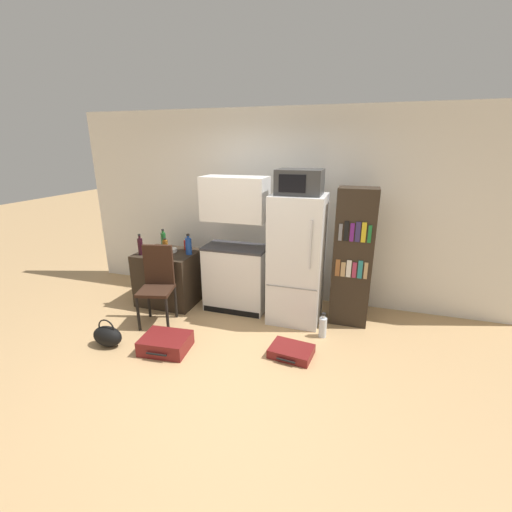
% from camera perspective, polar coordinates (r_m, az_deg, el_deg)
% --- Properties ---
extents(ground_plane, '(24.00, 24.00, 0.00)m').
position_cam_1_polar(ground_plane, '(3.78, -6.27, -17.92)').
color(ground_plane, tan).
extents(wall_back, '(6.40, 0.10, 2.70)m').
position_cam_1_polar(wall_back, '(4.98, 4.63, 8.01)').
color(wall_back, white).
rests_on(wall_back, ground_plane).
extents(side_table, '(0.82, 0.68, 0.76)m').
position_cam_1_polar(side_table, '(5.14, -14.21, -3.42)').
color(side_table, '#2D2319').
rests_on(side_table, ground_plane).
extents(kitchen_hutch, '(0.86, 0.49, 1.83)m').
position_cam_1_polar(kitchen_hutch, '(4.65, -3.37, 0.74)').
color(kitchen_hutch, white).
rests_on(kitchen_hutch, ground_plane).
extents(refrigerator, '(0.66, 0.63, 1.65)m').
position_cam_1_polar(refrigerator, '(4.37, 6.80, -0.60)').
color(refrigerator, white).
rests_on(refrigerator, ground_plane).
extents(microwave, '(0.54, 0.43, 0.29)m').
position_cam_1_polar(microwave, '(4.16, 7.30, 12.16)').
color(microwave, '#333333').
rests_on(microwave, refrigerator).
extents(bookshelf, '(0.47, 0.34, 1.74)m').
position_cam_1_polar(bookshelf, '(4.42, 15.83, -0.32)').
color(bookshelf, '#2D2319').
rests_on(bookshelf, ground_plane).
extents(bottle_ketchup_red, '(0.07, 0.07, 0.18)m').
position_cam_1_polar(bottle_ketchup_red, '(5.06, -11.50, 1.86)').
color(bottle_ketchup_red, '#AD1914').
rests_on(bottle_ketchup_red, side_table).
extents(bottle_green_tall, '(0.07, 0.07, 0.26)m').
position_cam_1_polar(bottle_green_tall, '(5.30, -15.17, 2.73)').
color(bottle_green_tall, '#1E6028').
rests_on(bottle_green_tall, side_table).
extents(bottle_amber_beer, '(0.08, 0.08, 0.15)m').
position_cam_1_polar(bottle_amber_beer, '(5.22, -14.89, 1.97)').
color(bottle_amber_beer, brown).
rests_on(bottle_amber_beer, side_table).
extents(bottle_blue_soda, '(0.09, 0.09, 0.29)m').
position_cam_1_polar(bottle_blue_soda, '(4.83, -11.17, 1.68)').
color(bottle_blue_soda, '#1E47A3').
rests_on(bottle_blue_soda, side_table).
extents(bottle_wine_dark, '(0.07, 0.07, 0.30)m').
position_cam_1_polar(bottle_wine_dark, '(4.98, -18.72, 1.58)').
color(bottle_wine_dark, black).
rests_on(bottle_wine_dark, side_table).
extents(bowl, '(0.18, 0.18, 0.05)m').
position_cam_1_polar(bowl, '(5.02, -14.02, 0.94)').
color(bowl, silver).
rests_on(bowl, side_table).
extents(chair, '(0.48, 0.49, 1.01)m').
position_cam_1_polar(chair, '(4.55, -16.08, -3.66)').
color(chair, black).
rests_on(chair, ground_plane).
extents(suitcase_large_flat, '(0.55, 0.47, 0.17)m').
position_cam_1_polar(suitcase_large_flat, '(4.10, -14.81, -13.87)').
color(suitcase_large_flat, maroon).
rests_on(suitcase_large_flat, ground_plane).
extents(suitcase_small_flat, '(0.49, 0.40, 0.10)m').
position_cam_1_polar(suitcase_small_flat, '(3.92, 5.90, -15.53)').
color(suitcase_small_flat, maroon).
rests_on(suitcase_small_flat, ground_plane).
extents(handbag, '(0.36, 0.20, 0.33)m').
position_cam_1_polar(handbag, '(4.38, -23.51, -12.11)').
color(handbag, black).
rests_on(handbag, ground_plane).
extents(water_bottle_front, '(0.09, 0.09, 0.31)m').
position_cam_1_polar(water_bottle_front, '(4.27, 11.07, -11.49)').
color(water_bottle_front, silver).
rests_on(water_bottle_front, ground_plane).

